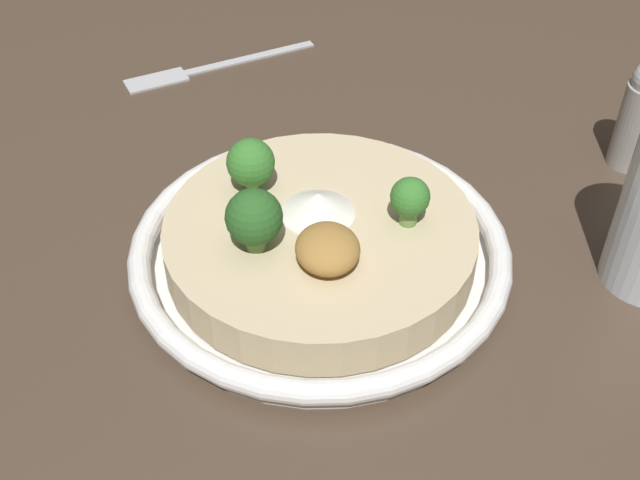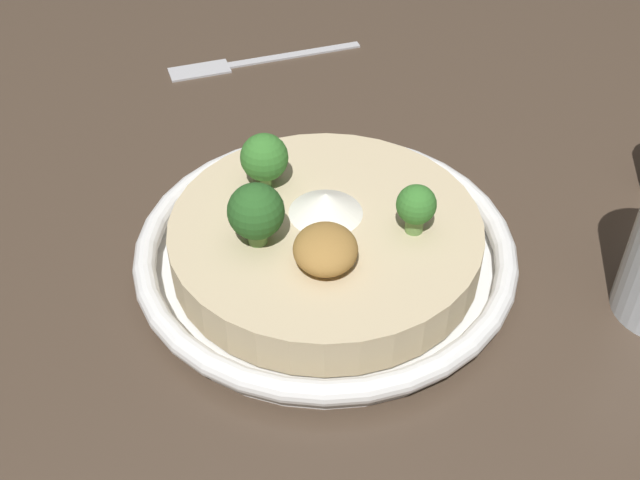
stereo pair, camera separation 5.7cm
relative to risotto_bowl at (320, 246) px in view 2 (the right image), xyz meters
name	(u,v)px [view 2 (the right image)]	position (x,y,z in m)	size (l,w,h in m)	color
ground_plane	(320,265)	(0.00, 0.00, -0.02)	(6.00, 6.00, 0.00)	#47382B
risotto_bowl	(320,246)	(0.00, 0.00, 0.00)	(0.28, 0.28, 0.04)	white
cheese_sprinkle	(317,203)	(0.01, 0.00, 0.03)	(0.05, 0.05, 0.02)	white
crispy_onion_garnish	(319,249)	(-0.04, 0.00, 0.03)	(0.05, 0.04, 0.02)	#A37538
broccoli_back_right	(259,158)	(0.04, 0.04, 0.05)	(0.04, 0.04, 0.04)	#668E47
broccoli_back	(250,212)	(-0.02, 0.05, 0.05)	(0.04, 0.04, 0.05)	#668E47
broccoli_front_left	(410,206)	(-0.01, -0.06, 0.04)	(0.03, 0.03, 0.04)	#668E47
fork_utensil	(241,62)	(0.29, 0.08, -0.02)	(0.08, 0.19, 0.00)	#B7B7BC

